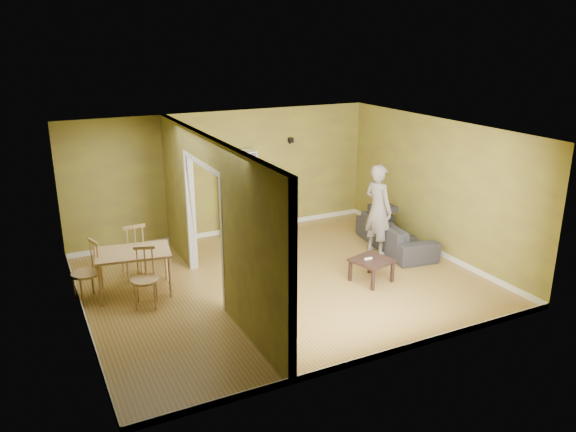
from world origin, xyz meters
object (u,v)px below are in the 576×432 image
Objects in this scene: sofa at (396,230)px; chair_far at (133,251)px; chair_left at (85,272)px; chair_near at (145,278)px; dining_table at (133,256)px; person at (378,202)px; bookshelf at (238,193)px; coffee_table at (372,263)px.

sofa is 5.01m from chair_far.
chair_left is (-5.80, 0.30, 0.10)m from sofa.
chair_near reaches higher than sofa.
chair_far reaches higher than chair_near.
sofa is at bearing 22.08° from chair_near.
dining_table is at bearing 75.00° from chair_far.
person reaches higher than chair_near.
bookshelf reaches higher than chair_far.
chair_near is at bearing 167.69° from coffee_table.
dining_table is 1.19× the size of chair_left.
bookshelf is 3.55m from chair_near.
chair_near is (-4.52, -0.27, -0.57)m from person.
sofa is 5.02m from chair_near.
dining_table is at bearing -143.28° from bookshelf.
chair_near is at bearing 36.48° from chair_left.
bookshelf is at bearing 62.90° from chair_near.
coffee_table is at bearing 137.89° from sofa.
bookshelf is at bearing 109.39° from coffee_table.
chair_left is at bearing 162.38° from coffee_table.
person is 1.15× the size of bookshelf.
person is at bearing 70.56° from chair_left.
chair_left is at bearing 175.24° from dining_table.
bookshelf is (-2.00, 2.20, -0.14)m from person.
chair_near reaches higher than coffee_table.
sofa is 0.81m from person.
sofa is 2.16× the size of chair_near.
bookshelf is at bearing 32.68° from person.
sofa is at bearing -93.84° from person.
chair_left is at bearing 76.69° from person.
chair_far is at bearing 152.06° from coffee_table.
dining_table is 0.76m from chair_left.
chair_far is (0.85, 0.50, 0.03)m from chair_left.
chair_left is 0.99m from chair_far.
chair_far is at bearing 88.78° from sofa.
chair_near is at bearing -135.54° from bookshelf.
chair_far is (0.11, 0.56, -0.13)m from dining_table.
person is 1.99× the size of chair_far.
chair_left is (-0.75, 0.06, -0.16)m from dining_table.
chair_near is at bearing 83.85° from person.
coffee_table is at bearing 148.06° from chair_far.
coffee_table is at bearing 56.68° from chair_left.
dining_table is at bearing 113.62° from chair_near.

